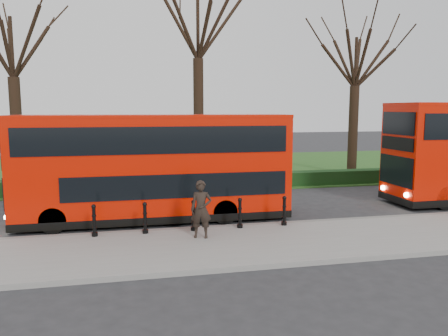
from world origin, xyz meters
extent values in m
plane|color=#28282B|center=(0.00, 0.00, 0.00)|extent=(120.00, 120.00, 0.00)
cube|color=gray|center=(0.00, -3.00, 0.07)|extent=(60.00, 4.00, 0.15)
cube|color=slate|center=(0.00, -1.00, 0.07)|extent=(60.00, 0.25, 0.16)
cube|color=#26521B|center=(0.00, 15.00, 0.03)|extent=(60.00, 18.00, 0.06)
cube|color=black|center=(0.00, 6.80, 0.40)|extent=(60.00, 0.90, 0.80)
cube|color=yellow|center=(0.00, -0.70, 0.01)|extent=(60.00, 0.10, 0.01)
cube|color=yellow|center=(0.00, -0.50, 0.01)|extent=(60.00, 0.10, 0.01)
cylinder|color=black|center=(-8.00, 10.00, 2.97)|extent=(0.60, 0.60, 5.94)
cylinder|color=black|center=(2.00, 10.00, 3.57)|extent=(0.60, 0.60, 7.15)
cylinder|color=black|center=(12.00, 10.00, 2.84)|extent=(0.60, 0.60, 5.68)
cylinder|color=black|center=(-3.20, -1.35, 0.65)|extent=(0.15, 0.15, 1.00)
cylinder|color=black|center=(-1.59, -1.35, 0.65)|extent=(0.15, 0.15, 1.00)
cylinder|color=black|center=(0.03, -1.35, 0.65)|extent=(0.15, 0.15, 1.00)
cylinder|color=black|center=(1.65, -1.35, 0.65)|extent=(0.15, 0.15, 1.00)
cylinder|color=black|center=(3.26, -1.35, 0.65)|extent=(0.15, 0.15, 1.00)
cube|color=red|center=(-1.09, 0.83, 2.17)|extent=(10.05, 2.28, 3.70)
cube|color=black|center=(-1.09, 0.83, 0.27)|extent=(10.07, 2.30, 0.27)
cube|color=black|center=(-0.36, -0.33, 1.51)|extent=(8.04, 0.04, 0.87)
cube|color=black|center=(-1.09, -0.33, 3.15)|extent=(9.50, 0.04, 0.96)
cube|color=black|center=(-6.14, 0.83, 2.47)|extent=(0.06, 2.01, 0.50)
cylinder|color=black|center=(-4.66, -0.18, 0.46)|extent=(0.91, 0.27, 0.91)
cylinder|color=black|center=(-4.66, 1.83, 0.46)|extent=(0.91, 0.27, 0.91)
cylinder|color=black|center=(1.37, -0.18, 0.46)|extent=(0.91, 0.27, 0.91)
cylinder|color=black|center=(1.37, 1.83, 0.46)|extent=(0.91, 0.27, 0.91)
cube|color=black|center=(9.28, 1.16, 2.76)|extent=(0.06, 2.25, 0.56)
cylinder|color=black|center=(10.94, 0.04, 0.51)|extent=(1.02, 0.31, 1.02)
cylinder|color=black|center=(10.94, 2.29, 0.51)|extent=(1.02, 0.31, 1.02)
imported|color=black|center=(0.15, -2.21, 1.07)|extent=(0.76, 0.60, 1.85)
camera|label=1|loc=(-2.00, -15.62, 4.24)|focal=35.00mm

